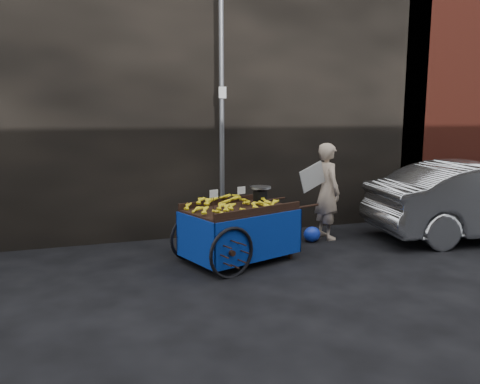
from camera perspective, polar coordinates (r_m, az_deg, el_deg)
name	(u,v)px	position (r m, az deg, el deg)	size (l,w,h in m)	color
ground	(228,263)	(6.60, -1.51, -8.69)	(80.00, 80.00, 0.00)	black
building_wall	(207,91)	(8.90, -4.04, 12.24)	(13.50, 2.00, 5.00)	black
street_pole	(222,118)	(7.61, -2.24, 9.05)	(0.12, 0.10, 4.00)	slate
banana_cart	(237,214)	(6.52, -0.38, -2.72)	(2.21, 1.51, 1.10)	black
vendor	(327,191)	(7.89, 10.57, 0.12)	(0.85, 0.60, 1.60)	#BDA58D
plastic_bag	(312,234)	(7.73, 8.77, -5.12)	(0.28, 0.23, 0.25)	#1935C0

